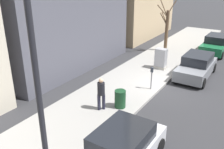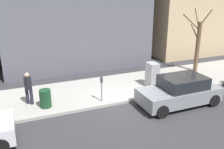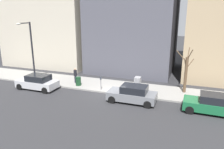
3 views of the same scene
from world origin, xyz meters
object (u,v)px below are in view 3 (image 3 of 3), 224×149
streetlamp (30,47)px  pedestrian_near_meter (75,75)px  utility_box (137,84)px  bare_tree (186,73)px  parked_car_green (212,104)px  parked_car_grey (132,94)px  parked_car_silver (38,82)px  parking_meter (101,82)px  trash_bin (78,81)px

streetlamp → pedestrian_near_meter: 5.58m
utility_box → bare_tree: 4.69m
parked_car_green → pedestrian_near_meter: size_ratio=2.55×
parked_car_grey → streetlamp: 12.25m
parked_car_green → parked_car_silver: size_ratio=1.01×
streetlamp → pedestrian_near_meter: streetlamp is taller
parked_car_green → utility_box: 6.97m
parked_car_silver → bare_tree: bearing=-74.4°
streetlamp → pedestrian_near_meter: size_ratio=3.92×
streetlamp → parked_car_green: bearing=-94.4°
parked_car_silver → pedestrian_near_meter: pedestrian_near_meter is taller
streetlamp → parking_meter: bearing=-88.8°
parked_car_green → streetlamp: streetlamp is taller
parked_car_silver → utility_box: bearing=-75.3°
parked_car_green → parking_meter: bearing=82.4°
bare_tree → parked_car_silver: bearing=105.1°
parking_meter → pedestrian_near_meter: 3.65m
parked_car_silver → streetlamp: bearing=50.3°
parked_car_green → parking_meter: size_ratio=3.14×
parked_car_green → parked_car_grey: 6.38m
parking_meter → streetlamp: streetlamp is taller
parked_car_green → parked_car_silver: same height
parking_meter → trash_bin: size_ratio=1.50×
parking_meter → streetlamp: size_ratio=0.21×
parked_car_silver → parking_meter: parked_car_silver is taller
parked_car_grey → trash_bin: parked_car_grey is taller
utility_box → pedestrian_near_meter: (0.26, 6.98, 0.24)m
parked_car_green → utility_box: (2.41, 6.54, 0.11)m
bare_tree → streetlamp: bearing=98.4°
streetlamp → trash_bin: streetlamp is taller
parked_car_grey → bare_tree: (3.78, -4.17, 1.35)m
parked_car_silver → streetlamp: streetlamp is taller
trash_bin → pedestrian_near_meter: pedestrian_near_meter is taller
parking_meter → trash_bin: parking_meter is taller
parked_car_green → trash_bin: size_ratio=4.71×
trash_bin → parked_car_green: bearing=-98.9°
parked_car_silver → parking_meter: (1.63, -6.32, 0.24)m
parked_car_grey → pedestrian_near_meter: size_ratio=2.54×
utility_box → streetlamp: streetlamp is taller
parked_car_green → trash_bin: (2.01, 12.82, -0.14)m
bare_tree → pedestrian_near_meter: 11.40m
parking_meter → bare_tree: (2.18, -7.83, 1.10)m
bare_tree → trash_bin: (-1.73, 10.61, -1.48)m
parked_car_grey → parked_car_silver: bearing=89.9°
pedestrian_near_meter → bare_tree: bearing=43.1°
parking_meter → streetlamp: (-0.17, 8.05, 3.04)m
parked_car_grey → bare_tree: bare_tree is taller
utility_box → streetlamp: 12.03m
parking_meter → utility_box: bearing=-76.4°
parked_car_green → pedestrian_near_meter: 13.79m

